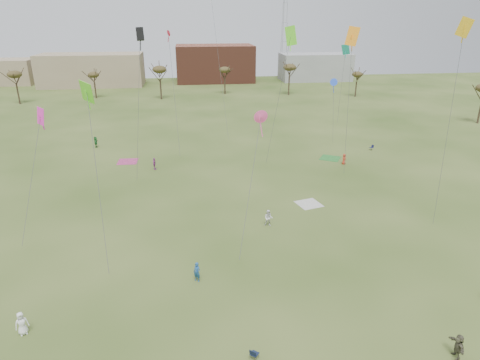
{
  "coord_description": "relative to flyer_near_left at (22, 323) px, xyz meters",
  "views": [
    {
      "loc": [
        -5.04,
        -27.68,
        21.35
      ],
      "look_at": [
        0.0,
        12.0,
        5.5
      ],
      "focal_mm": 31.18,
      "sensor_mm": 36.0,
      "label": 1
    }
  ],
  "objects": [
    {
      "name": "spectator_mid_d",
      "position": [
        7.19,
        33.69,
        -0.02
      ],
      "size": [
        0.5,
        1.07,
        1.79
      ],
      "primitive_type": "imported",
      "rotation": [
        0.0,
        0.0,
        1.51
      ],
      "color": "#A74599",
      "rests_on": "ground"
    },
    {
      "name": "flyer_near_right",
      "position": [
        12.6,
        4.87,
        -0.02
      ],
      "size": [
        0.78,
        0.74,
        1.79
      ],
      "primitive_type": "imported",
      "rotation": [
        0.0,
        0.0,
        5.63
      ],
      "color": "#1E4E8A",
      "rests_on": "ground"
    },
    {
      "name": "tree_line",
      "position": [
        14.65,
        81.23,
        6.18
      ],
      "size": [
        117.44,
        49.32,
        8.91
      ],
      "color": "#3A2B1E",
      "rests_on": "ground"
    },
    {
      "name": "spectator_mid_e",
      "position": [
        20.59,
        14.03,
        0.03
      ],
      "size": [
        1.08,
        0.94,
        1.88
      ],
      "primitive_type": "imported",
      "rotation": [
        0.0,
        0.0,
        6.0
      ],
      "color": "silver",
      "rests_on": "ground"
    },
    {
      "name": "building_tan_west",
      "position": [
        -47.51,
        124.11,
        3.09
      ],
      "size": [
        20.0,
        12.0,
        8.0
      ],
      "primitive_type": "cube",
      "color": "#937F60",
      "rests_on": "ground"
    },
    {
      "name": "building_brick",
      "position": [
        22.49,
        122.11,
        5.09
      ],
      "size": [
        26.0,
        16.0,
        12.0
      ],
      "primitive_type": "cube",
      "color": "brown",
      "rests_on": "ground"
    },
    {
      "name": "blanket_plum",
      "position": [
        2.74,
        37.88,
        -0.91
      ],
      "size": [
        3.09,
        3.09,
        0.03
      ],
      "primitive_type": "cube",
      "rotation": [
        0.0,
        0.0,
        3.12
      ],
      "color": "#B3376F",
      "rests_on": "ground"
    },
    {
      "name": "kites_aloft",
      "position": [
        15.76,
        32.92,
        17.88
      ],
      "size": [
        57.35,
        48.8,
        24.79
      ],
      "color": "red",
      "rests_on": "ground"
    },
    {
      "name": "flyer_far_b",
      "position": [
        35.93,
        32.47,
        -0.09
      ],
      "size": [
        0.95,
        0.94,
        1.66
      ],
      "primitive_type": "imported",
      "rotation": [
        0.0,
        0.0,
        0.75
      ],
      "color": "red",
      "rests_on": "ground"
    },
    {
      "name": "camp_chair_right",
      "position": [
        43.19,
        38.86,
        -0.65
      ],
      "size": [
        0.68,
        0.66,
        0.87
      ],
      "rotation": [
        0.0,
        0.0,
        5.06
      ],
      "color": "#15183B",
      "rests_on": "ground"
    },
    {
      "name": "building_grey",
      "position": [
        57.49,
        120.11,
        3.59
      ],
      "size": [
        24.0,
        12.0,
        9.0
      ],
      "primitive_type": "cube",
      "color": "gray",
      "rests_on": "ground"
    },
    {
      "name": "ground",
      "position": [
        17.49,
        2.11,
        -0.91
      ],
      "size": [
        260.0,
        260.0,
        0.0
      ],
      "primitive_type": "plane",
      "color": "#2E4816",
      "rests_on": "ground"
    },
    {
      "name": "radio_tower",
      "position": [
        47.49,
        127.11,
        18.3
      ],
      "size": [
        1.51,
        1.72,
        41.0
      ],
      "color": "#9EA3A8",
      "rests_on": "ground"
    },
    {
      "name": "blanket_cream",
      "position": [
        26.54,
        18.95,
        -0.91
      ],
      "size": [
        3.33,
        3.33,
        0.03
      ],
      "primitive_type": "cube",
      "rotation": [
        0.0,
        0.0,
        0.26
      ],
      "color": "silver",
      "rests_on": "ground"
    },
    {
      "name": "camp_chair_center",
      "position": [
        16.1,
        -4.43,
        -0.65
      ],
      "size": [
        0.73,
        0.74,
        0.87
      ],
      "rotation": [
        0.0,
        0.0,
        2.48
      ],
      "color": "#131C35",
      "rests_on": "ground"
    },
    {
      "name": "flyer_near_left",
      "position": [
        0.0,
        0.0,
        0.0
      ],
      "size": [
        1.06,
        0.94,
        1.83
      ],
      "primitive_type": "imported",
      "rotation": [
        0.0,
        0.0,
        0.5
      ],
      "color": "white",
      "rests_on": "ground"
    },
    {
      "name": "spectator_fore_c",
      "position": [
        29.56,
        -5.93,
        -0.02
      ],
      "size": [
        0.65,
        1.7,
        1.79
      ],
      "primitive_type": "imported",
      "rotation": [
        0.0,
        0.0,
        4.64
      ],
      "color": "brown",
      "rests_on": "ground"
    },
    {
      "name": "building_tan",
      "position": [
        -17.51,
        117.11,
        4.09
      ],
      "size": [
        32.0,
        14.0,
        10.0
      ],
      "primitive_type": "cube",
      "color": "#937F60",
      "rests_on": "ground"
    },
    {
      "name": "blanket_olive",
      "position": [
        34.79,
        35.48,
        -0.91
      ],
      "size": [
        4.08,
        4.08,
        0.03
      ],
      "primitive_type": "cube",
      "rotation": [
        0.0,
        0.0,
        1.02
      ],
      "color": "#2D7D2E",
      "rests_on": "ground"
    },
    {
      "name": "flyer_far_a",
      "position": [
        -3.6,
        46.43,
        0.03
      ],
      "size": [
        0.75,
        1.8,
        1.88
      ],
      "primitive_type": "imported",
      "rotation": [
        0.0,
        0.0,
        1.68
      ],
      "color": "#246D2F",
      "rests_on": "ground"
    }
  ]
}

